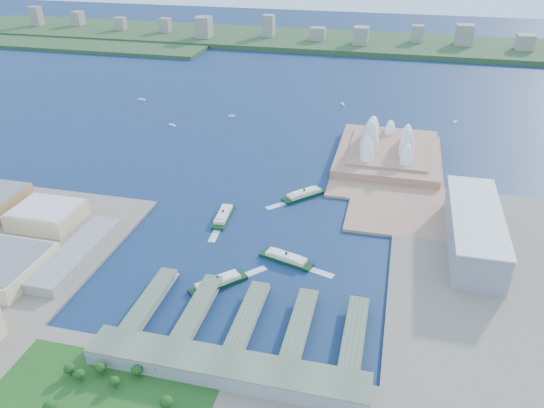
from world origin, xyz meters
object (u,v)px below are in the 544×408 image
(ferry_a, at_px, (223,214))
(ferry_b, at_px, (304,193))
(opera_house, at_px, (390,136))
(toaster_building, at_px, (474,229))
(ferry_d, at_px, (286,257))
(ferry_c, at_px, (218,281))

(ferry_a, relative_size, ferry_b, 0.95)
(opera_house, xyz_separation_m, toaster_building, (90.00, -200.00, -11.50))
(ferry_a, height_order, ferry_d, ferry_d)
(opera_house, height_order, toaster_building, opera_house)
(ferry_a, xyz_separation_m, ferry_c, (32.91, -113.59, 0.10))
(opera_house, relative_size, ferry_a, 3.44)
(opera_house, xyz_separation_m, ferry_b, (-87.39, -134.32, -26.80))
(opera_house, bearing_deg, ferry_c, -112.26)
(toaster_building, relative_size, ferry_a, 2.96)
(ferry_b, distance_m, ferry_d, 131.13)
(toaster_building, xyz_separation_m, ferry_d, (-169.75, -65.24, -15.54))
(opera_house, bearing_deg, ferry_d, -106.73)
(toaster_building, xyz_separation_m, ferry_c, (-219.42, -116.14, -15.45))
(ferry_b, height_order, ferry_c, ferry_b)
(ferry_a, distance_m, ferry_b, 101.35)
(ferry_c, bearing_deg, ferry_a, -31.20)
(opera_house, relative_size, ferry_c, 3.37)
(toaster_building, xyz_separation_m, ferry_b, (-177.39, 65.68, -15.30))
(ferry_c, xyz_separation_m, ferry_d, (49.67, 50.90, -0.09))
(ferry_d, bearing_deg, ferry_a, 69.50)
(toaster_building, bearing_deg, ferry_a, -179.42)
(opera_house, height_order, ferry_a, opera_house)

